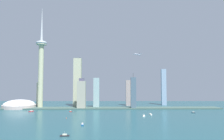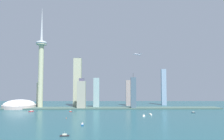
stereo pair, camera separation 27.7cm
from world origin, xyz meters
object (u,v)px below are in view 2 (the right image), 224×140
Objects in this scene: skyscraper_0 at (129,93)px; boat_5 at (65,135)px; boat_3 at (144,116)px; boat_7 at (82,125)px; skyscraper_2 at (81,94)px; airplane at (137,54)px; skyscraper_1 at (133,93)px; skyscraper_6 at (164,87)px; channel_buoy_0 at (66,118)px; boat_4 at (71,111)px; boat_0 at (31,111)px; stadium_dome at (19,105)px; boat_6 at (193,112)px; observation_tower at (41,62)px; boat_1 at (150,114)px; skyscraper_4 at (77,82)px; skyscraper_3 at (96,93)px; skyscraper_5 at (39,94)px.

skyscraper_0 reaches higher than boat_5.
boat_3 is 1.12× the size of boat_7.
airplane reaches higher than skyscraper_2.
skyscraper_6 is at bearing 40.07° from skyscraper_1.
channel_buoy_0 is at bearing -122.21° from skyscraper_0.
airplane is (193.66, 151.00, 175.62)m from channel_buoy_0.
boat_4 is 0.56× the size of boat_7.
boat_0 is 1.16× the size of boat_7.
skyscraper_6 is 558.98m from boat_5.
boat_0 is 368.65m from airplane.
boat_6 is (547.15, -128.74, -8.39)m from stadium_dome.
skyscraper_1 is at bearing -3.69° from observation_tower.
boat_1 is 233.90m from boat_4.
boat_3 is 1.03× the size of boat_5.
skyscraper_4 reaches higher than skyscraper_0.
boat_3 is 2.01× the size of boat_4.
boat_4 reaches higher than boat_1.
boat_3 is 1.55× the size of boat_6.
skyscraper_1 is 0.84× the size of skyscraper_6.
skyscraper_4 reaches higher than boat_4.
boat_3 reaches higher than boat_5.
stadium_dome is 37.15× the size of channel_buoy_0.
boat_6 is 0.72× the size of boat_7.
boat_0 is at bearing -155.49° from skyscraper_2.
skyscraper_1 is 173.25m from skyscraper_2.
observation_tower is 45.39× the size of boat_4.
boat_4 is 0.51× the size of boat_5.
skyscraper_1 is 131.92m from airplane.
skyscraper_4 is 11.80× the size of boat_5.
skyscraper_3 is 236.91m from channel_buoy_0.
observation_tower is 179.86m from boat_0.
observation_tower is at bearing -1.98° from stadium_dome.
boat_6 is at bearing -33.71° from skyscraper_1.
skyscraper_2 reaches higher than boat_6.
boat_3 is 254.85m from boat_5.
stadium_dome is at bearing -169.24° from skyscraper_4.
boat_0 is at bearing -152.07° from skyscraper_3.
boat_1 is (201.83, -135.93, -46.10)m from skyscraper_2.
skyscraper_5 is 5.61× the size of boat_0.
boat_1 is at bearing -25.03° from observation_tower.
skyscraper_1 is at bearing -131.99° from airplane.
boat_6 is at bearing -14.87° from observation_tower.
skyscraper_4 is 353.29m from boat_7.
boat_3 is (6.75, -166.34, -50.88)m from skyscraper_1.
skyscraper_0 is 1.05× the size of skyscraper_5.
boat_3 is at bearing -59.74° from boat_7.
skyscraper_0 is 260.23m from boat_6.
boat_3 is at bearing -116.76° from boat_6.
skyscraper_3 is 312.52m from boat_7.
stadium_dome is at bearing -170.09° from skyscraper_0.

